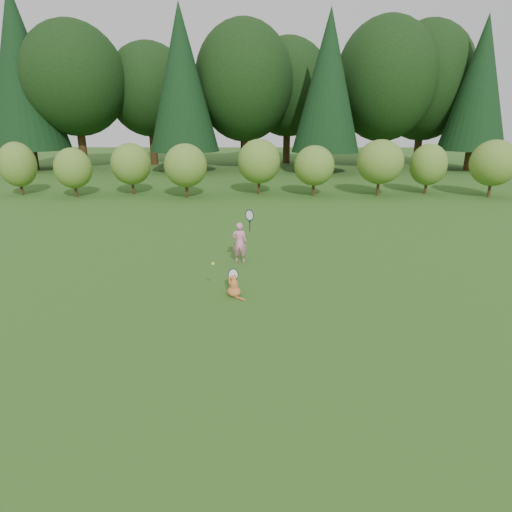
# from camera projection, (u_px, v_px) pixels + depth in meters

# --- Properties ---
(ground) EXTENTS (100.00, 100.00, 0.00)m
(ground) POSITION_uv_depth(u_px,v_px,m) (247.00, 297.00, 9.55)
(ground) COLOR #255518
(ground) RESTS_ON ground
(shrub_row) EXTENTS (28.00, 3.00, 2.80)m
(shrub_row) POSITION_uv_depth(u_px,v_px,m) (254.00, 168.00, 21.48)
(shrub_row) COLOR #557E27
(shrub_row) RESTS_ON ground
(woodland_backdrop) EXTENTS (48.00, 10.00, 15.00)m
(woodland_backdrop) POSITION_uv_depth(u_px,v_px,m) (255.00, 61.00, 29.10)
(woodland_backdrop) COLOR black
(woodland_backdrop) RESTS_ON ground
(child) EXTENTS (0.62, 0.38, 1.68)m
(child) POSITION_uv_depth(u_px,v_px,m) (240.00, 242.00, 11.67)
(child) COLOR pink
(child) RESTS_ON ground
(cat) EXTENTS (0.49, 0.74, 0.69)m
(cat) POSITION_uv_depth(u_px,v_px,m) (234.00, 285.00, 9.54)
(cat) COLOR #B86723
(cat) RESTS_ON ground
(tennis_ball) EXTENTS (0.07, 0.07, 0.07)m
(tennis_ball) POSITION_uv_depth(u_px,v_px,m) (213.00, 264.00, 9.41)
(tennis_ball) COLOR yellow
(tennis_ball) RESTS_ON ground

